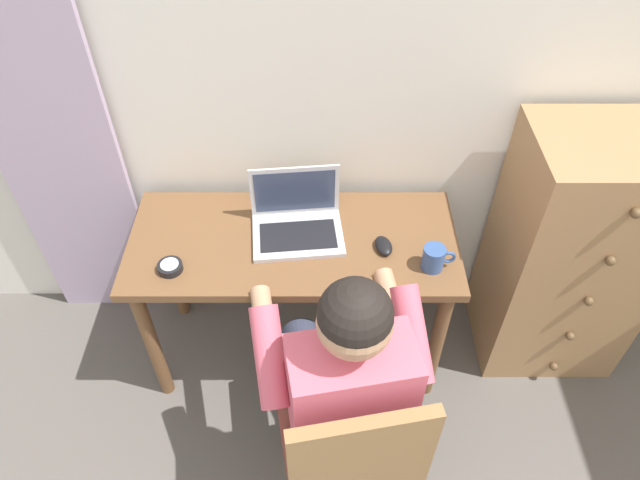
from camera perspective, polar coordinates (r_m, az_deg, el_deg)
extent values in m
cube|color=silver|center=(2.13, 5.11, 16.95)|extent=(4.80, 0.05, 2.50)
cube|color=#B29EBC|center=(2.38, -25.78, 11.00)|extent=(0.48, 0.03, 2.16)
cube|color=brown|center=(2.19, -2.62, -0.28)|extent=(1.25, 0.55, 0.03)
cylinder|color=brown|center=(2.42, -16.27, -9.90)|extent=(0.06, 0.06, 0.68)
cylinder|color=brown|center=(2.37, 11.55, -10.14)|extent=(0.06, 0.06, 0.68)
cylinder|color=brown|center=(2.68, -14.42, -2.27)|extent=(0.06, 0.06, 0.68)
cylinder|color=brown|center=(2.63, 10.24, -2.34)|extent=(0.06, 0.06, 0.68)
cube|color=#9E754C|center=(2.53, 23.63, -1.40)|extent=(0.57, 0.45, 1.13)
sphere|color=brown|center=(2.73, 22.29, -11.60)|extent=(0.04, 0.04, 0.04)
sphere|color=brown|center=(2.56, 23.68, -8.79)|extent=(0.04, 0.04, 0.04)
sphere|color=brown|center=(2.39, 25.24, -5.57)|extent=(0.04, 0.04, 0.04)
sphere|color=brown|center=(2.24, 27.00, -1.89)|extent=(0.04, 0.04, 0.04)
sphere|color=brown|center=(2.09, 29.00, 2.31)|extent=(0.04, 0.04, 0.04)
cube|color=brown|center=(2.01, 2.59, -18.93)|extent=(0.49, 0.47, 0.05)
cube|color=olive|center=(1.73, 4.19, -20.84)|extent=(0.42, 0.11, 0.42)
cylinder|color=olive|center=(2.32, 5.83, -17.20)|extent=(0.04, 0.04, 0.42)
cylinder|color=olive|center=(2.28, -2.90, -18.61)|extent=(0.04, 0.04, 0.42)
cylinder|color=#33384C|center=(2.09, 3.92, -12.60)|extent=(0.21, 0.42, 0.14)
cylinder|color=#33384C|center=(2.07, -1.08, -13.38)|extent=(0.21, 0.42, 0.14)
cylinder|color=#33384C|center=(2.40, 2.53, -11.74)|extent=(0.11, 0.11, 0.49)
cylinder|color=#33384C|center=(2.38, -1.81, -12.39)|extent=(0.11, 0.11, 0.49)
cube|color=#D1566B|center=(1.77, 3.08, -15.35)|extent=(0.39, 0.26, 0.46)
cylinder|color=#D1566B|center=(1.80, 9.21, -9.25)|extent=(0.14, 0.31, 0.25)
cylinder|color=#D1566B|center=(1.74, -4.97, -11.44)|extent=(0.14, 0.31, 0.25)
cylinder|color=tan|center=(2.00, 7.21, -6.43)|extent=(0.12, 0.28, 0.11)
cylinder|color=tan|center=(1.95, -5.47, -8.26)|extent=(0.12, 0.28, 0.11)
sphere|color=tan|center=(1.47, 3.54, -8.15)|extent=(0.20, 0.20, 0.20)
sphere|color=black|center=(1.44, 3.60, -7.44)|extent=(0.20, 0.20, 0.20)
cube|color=#B7BABF|center=(2.18, -2.13, 0.43)|extent=(0.36, 0.27, 0.02)
cube|color=black|center=(2.16, -2.12, 0.44)|extent=(0.30, 0.18, 0.00)
cube|color=#B7BABF|center=(2.19, -2.44, 4.95)|extent=(0.34, 0.04, 0.22)
cube|color=#2D3851|center=(2.18, -2.43, 4.85)|extent=(0.30, 0.03, 0.18)
ellipsoid|color=black|center=(2.14, 6.43, -0.58)|extent=(0.08, 0.11, 0.03)
cylinder|color=black|center=(2.13, -14.61, -2.61)|extent=(0.09, 0.09, 0.03)
cylinder|color=silver|center=(2.11, -14.68, -2.33)|extent=(0.06, 0.06, 0.00)
cylinder|color=#33518C|center=(2.08, 11.29, -1.79)|extent=(0.08, 0.08, 0.09)
torus|color=#33518C|center=(2.09, 12.71, -1.70)|extent=(0.06, 0.01, 0.06)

